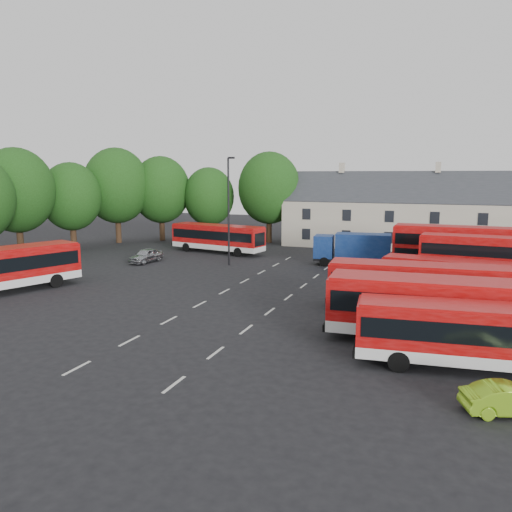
# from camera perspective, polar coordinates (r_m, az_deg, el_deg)

# --- Properties ---
(ground) EXTENTS (140.00, 140.00, 0.00)m
(ground) POSITION_cam_1_polar(r_m,az_deg,el_deg) (35.62, -4.97, -4.76)
(ground) COLOR black
(ground) RESTS_ON ground
(lane_markings) EXTENTS (5.15, 33.80, 0.01)m
(lane_markings) POSITION_cam_1_polar(r_m,az_deg,el_deg) (36.43, -0.04, -4.39)
(lane_markings) COLOR beige
(lane_markings) RESTS_ON ground
(treeline) EXTENTS (29.92, 32.59, 12.01)m
(treeline) POSITION_cam_1_polar(r_m,az_deg,el_deg) (61.93, -14.64, 7.18)
(treeline) COLOR black
(treeline) RESTS_ON ground
(terrace_houses) EXTENTS (35.70, 7.13, 10.06)m
(terrace_houses) POSITION_cam_1_polar(r_m,az_deg,el_deg) (61.25, 19.82, 4.27)
(terrace_houses) COLOR beige
(terrace_houses) RESTS_ON ground
(bus_row_a) EXTENTS (10.69, 3.52, 2.97)m
(bus_row_a) POSITION_cam_1_polar(r_m,az_deg,el_deg) (24.25, 24.10, -7.91)
(bus_row_a) COLOR silver
(bus_row_a) RESTS_ON ground
(bus_row_b) EXTENTS (12.26, 3.55, 3.42)m
(bus_row_b) POSITION_cam_1_polar(r_m,az_deg,el_deg) (27.10, 21.24, -5.37)
(bus_row_b) COLOR silver
(bus_row_b) RESTS_ON ground
(bus_row_c) EXTENTS (9.92, 3.47, 2.75)m
(bus_row_c) POSITION_cam_1_polar(r_m,az_deg,el_deg) (30.10, 25.64, -5.03)
(bus_row_c) COLOR silver
(bus_row_c) RESTS_ON ground
(bus_row_d) EXTENTS (11.17, 3.37, 3.11)m
(bus_row_d) POSITION_cam_1_polar(r_m,az_deg,el_deg) (32.95, 18.02, -3.00)
(bus_row_d) COLOR silver
(bus_row_d) RESTS_ON ground
(bus_row_e) EXTENTS (9.97, 3.54, 2.76)m
(bus_row_e) POSITION_cam_1_polar(r_m,az_deg,el_deg) (37.57, 21.74, -2.07)
(bus_row_e) COLOR silver
(bus_row_e) RESTS_ON ground
(bus_dd_south) EXTENTS (10.00, 3.00, 4.04)m
(bus_dd_south) POSITION_cam_1_polar(r_m,az_deg,el_deg) (41.58, 24.99, -0.34)
(bus_dd_south) COLOR silver
(bus_dd_south) RESTS_ON ground
(bus_dd_north) EXTENTS (10.76, 2.85, 4.38)m
(bus_dd_north) POSITION_cam_1_polar(r_m,az_deg,el_deg) (45.03, 22.25, 0.77)
(bus_dd_north) COLOR silver
(bus_dd_north) RESTS_ON ground
(bus_north) EXTENTS (11.32, 4.56, 3.12)m
(bus_north) POSITION_cam_1_polar(r_m,az_deg,el_deg) (55.64, -4.42, 2.28)
(bus_north) COLOR silver
(bus_north) RESTS_ON ground
(box_truck) EXTENTS (7.32, 2.98, 3.12)m
(box_truck) POSITION_cam_1_polar(r_m,az_deg,el_deg) (48.37, 11.05, 0.94)
(box_truck) COLOR black
(box_truck) RESTS_ON ground
(silver_car) EXTENTS (1.90, 4.19, 1.39)m
(silver_car) POSITION_cam_1_polar(r_m,az_deg,el_deg) (50.63, -12.47, 0.05)
(silver_car) COLOR #9EA0A5
(silver_car) RESTS_ON ground
(lime_car) EXTENTS (3.62, 2.31, 1.12)m
(lime_car) POSITION_cam_1_polar(r_m,az_deg,el_deg) (20.94, 27.07, -14.39)
(lime_car) COLOR #7DB41B
(lime_car) RESTS_ON ground
(lamppost) EXTENTS (0.71, 0.34, 10.27)m
(lamppost) POSITION_cam_1_polar(r_m,az_deg,el_deg) (47.55, -3.13, 5.47)
(lamppost) COLOR black
(lamppost) RESTS_ON ground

